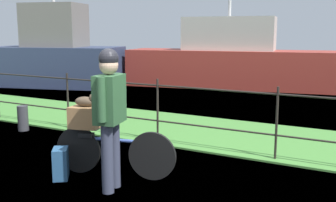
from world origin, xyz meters
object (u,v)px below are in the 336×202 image
at_px(wooden_crate, 86,117).
at_px(backpack_on_paving, 61,163).
at_px(cyclist_person, 110,107).
at_px(moored_boat_far, 56,56).
at_px(bicycle_main, 113,151).
at_px(moored_boat_mid, 228,61).
at_px(terrier_dog, 87,101).
at_px(mooring_bollard, 23,118).

bearing_deg(wooden_crate, backpack_on_paving, -115.60).
distance_m(cyclist_person, moored_boat_far, 10.12).
distance_m(backpack_on_paving, moored_boat_far, 9.60).
relative_size(bicycle_main, cyclist_person, 0.96).
distance_m(wooden_crate, backpack_on_paving, 0.67).
distance_m(backpack_on_paving, moored_boat_mid, 9.55).
distance_m(bicycle_main, moored_boat_mid, 9.22).
relative_size(wooden_crate, terrier_dog, 1.17).
bearing_deg(mooring_bollard, moored_boat_far, 128.88).
distance_m(terrier_dog, moored_boat_mid, 9.22).
xyz_separation_m(cyclist_person, backpack_on_paving, (-0.79, -0.02, -0.80)).
xyz_separation_m(cyclist_person, mooring_bollard, (-3.27, 1.57, -0.76)).
height_order(terrier_dog, cyclist_person, cyclist_person).
xyz_separation_m(terrier_dog, moored_boat_far, (-6.88, 6.48, 0.05)).
bearing_deg(terrier_dog, backpack_on_paving, -118.51).
bearing_deg(moored_boat_mid, bicycle_main, -78.22).
distance_m(terrier_dog, cyclist_person, 0.69).
bearing_deg(backpack_on_paving, mooring_bollard, -159.95).
distance_m(moored_boat_mid, moored_boat_far, 5.95).
xyz_separation_m(cyclist_person, moored_boat_far, (-7.49, 6.80, 0.02)).
height_order(bicycle_main, cyclist_person, cyclist_person).
bearing_deg(backpack_on_paving, cyclist_person, 53.84).
xyz_separation_m(bicycle_main, moored_boat_far, (-7.22, 6.40, 0.70)).
distance_m(cyclist_person, mooring_bollard, 3.71).
bearing_deg(wooden_crate, mooring_bollard, 154.53).
bearing_deg(terrier_dog, wooden_crate, -166.55).
height_order(mooring_bollard, moored_boat_mid, moored_boat_mid).
bearing_deg(wooden_crate, terrier_dog, 13.45).
bearing_deg(mooring_bollard, bicycle_main, -21.27).
xyz_separation_m(mooring_bollard, moored_boat_far, (-4.22, 5.23, 0.79)).
height_order(wooden_crate, cyclist_person, cyclist_person).
distance_m(bicycle_main, wooden_crate, 0.57).
bearing_deg(moored_boat_mid, mooring_bollard, -98.16).
bearing_deg(terrier_dog, cyclist_person, -27.34).
height_order(bicycle_main, backpack_on_paving, bicycle_main).
height_order(terrier_dog, moored_boat_mid, moored_boat_mid).
xyz_separation_m(bicycle_main, mooring_bollard, (-3.00, 1.17, -0.09)).
bearing_deg(backpack_on_paving, terrier_dog, 114.09).
bearing_deg(moored_boat_far, bicycle_main, -41.55).
bearing_deg(cyclist_person, mooring_bollard, 154.42).
relative_size(wooden_crate, moored_boat_mid, 0.05).
xyz_separation_m(backpack_on_paving, mooring_bollard, (-2.48, 1.58, 0.04)).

